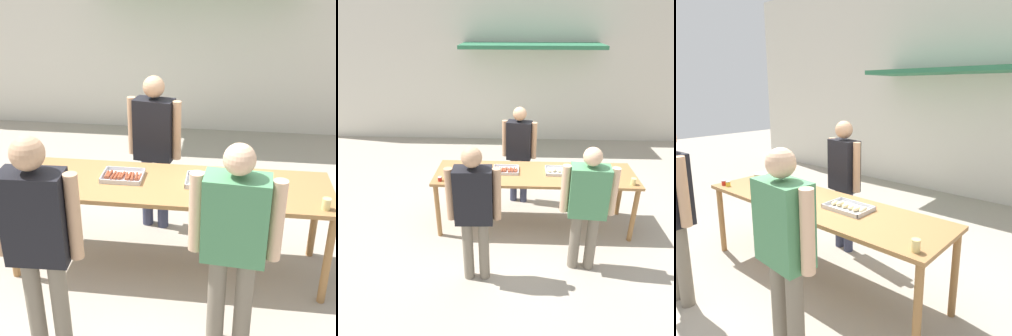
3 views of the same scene
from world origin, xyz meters
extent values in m
plane|color=#A39989|center=(0.00, 0.00, 0.00)|extent=(24.00, 24.00, 0.00)
cube|color=beige|center=(0.00, 4.00, 2.25)|extent=(12.00, 0.12, 4.50)
cube|color=#2D704C|center=(0.00, 3.45, 2.40)|extent=(3.20, 1.00, 0.08)
cube|color=olive|center=(0.00, 0.00, 0.88)|extent=(2.95, 0.84, 0.04)
cylinder|color=olive|center=(-1.41, -0.35, 0.43)|extent=(0.07, 0.07, 0.86)
cylinder|color=olive|center=(1.41, -0.35, 0.43)|extent=(0.07, 0.07, 0.86)
cylinder|color=olive|center=(-1.41, 0.35, 0.43)|extent=(0.07, 0.07, 0.86)
cylinder|color=olive|center=(1.41, 0.35, 0.43)|extent=(0.07, 0.07, 0.86)
cube|color=silver|center=(-0.43, 0.05, 0.91)|extent=(0.38, 0.30, 0.01)
cube|color=silver|center=(-0.43, -0.09, 0.93)|extent=(0.38, 0.01, 0.03)
cube|color=silver|center=(-0.43, 0.20, 0.93)|extent=(0.38, 0.01, 0.03)
cube|color=silver|center=(-0.62, 0.05, 0.93)|extent=(0.01, 0.30, 0.03)
cube|color=silver|center=(-0.25, 0.05, 0.93)|extent=(0.01, 0.30, 0.03)
cylinder|color=brown|center=(-0.58, 0.05, 0.93)|extent=(0.03, 0.13, 0.03)
cylinder|color=brown|center=(-0.56, 0.06, 0.93)|extent=(0.04, 0.15, 0.03)
cylinder|color=brown|center=(-0.52, 0.06, 0.92)|extent=(0.04, 0.15, 0.02)
cylinder|color=brown|center=(-0.49, 0.04, 0.93)|extent=(0.04, 0.14, 0.03)
cylinder|color=brown|center=(-0.46, 0.04, 0.93)|extent=(0.03, 0.12, 0.03)
cylinder|color=brown|center=(-0.43, 0.06, 0.93)|extent=(0.03, 0.13, 0.03)
cylinder|color=brown|center=(-0.40, 0.05, 0.92)|extent=(0.04, 0.14, 0.02)
cylinder|color=brown|center=(-0.37, 0.05, 0.93)|extent=(0.03, 0.14, 0.03)
cylinder|color=brown|center=(-0.34, 0.04, 0.93)|extent=(0.04, 0.15, 0.03)
cylinder|color=brown|center=(-0.30, 0.06, 0.93)|extent=(0.04, 0.14, 0.03)
cylinder|color=brown|center=(-0.27, 0.05, 0.93)|extent=(0.03, 0.12, 0.03)
cube|color=silver|center=(0.39, 0.05, 0.91)|extent=(0.47, 0.31, 0.01)
cube|color=silver|center=(0.39, -0.10, 0.93)|extent=(0.47, 0.01, 0.03)
cube|color=silver|center=(0.39, 0.20, 0.93)|extent=(0.47, 0.01, 0.03)
cube|color=silver|center=(0.16, 0.05, 0.93)|extent=(0.01, 0.31, 0.03)
cube|color=silver|center=(0.62, 0.05, 0.93)|extent=(0.01, 0.31, 0.03)
ellipsoid|color=beige|center=(0.21, 0.04, 0.93)|extent=(0.07, 0.11, 0.04)
ellipsoid|color=beige|center=(0.29, 0.05, 0.94)|extent=(0.08, 0.11, 0.05)
ellipsoid|color=beige|center=(0.36, 0.05, 0.93)|extent=(0.07, 0.10, 0.04)
ellipsoid|color=beige|center=(0.43, 0.05, 0.93)|extent=(0.06, 0.10, 0.04)
ellipsoid|color=beige|center=(0.50, 0.05, 0.93)|extent=(0.07, 0.12, 0.04)
ellipsoid|color=beige|center=(0.57, 0.06, 0.94)|extent=(0.09, 0.13, 0.06)
cylinder|color=#B22319|center=(-1.35, -0.31, 0.93)|extent=(0.06, 0.06, 0.06)
cylinder|color=#B2B2B7|center=(-1.35, -0.31, 0.96)|extent=(0.05, 0.05, 0.01)
cylinder|color=gold|center=(-1.27, -0.30, 0.93)|extent=(0.06, 0.06, 0.06)
cylinder|color=#B2B2B7|center=(-1.27, -0.30, 0.96)|extent=(0.05, 0.05, 0.01)
cylinder|color=#DBC67A|center=(1.34, -0.30, 0.95)|extent=(0.07, 0.07, 0.10)
cylinder|color=#333851|center=(-0.33, 0.74, 0.41)|extent=(0.12, 0.12, 0.82)
cylinder|color=#333851|center=(-0.15, 0.71, 0.41)|extent=(0.12, 0.12, 0.82)
cube|color=black|center=(-0.24, 0.73, 1.14)|extent=(0.43, 0.29, 0.65)
sphere|color=tan|center=(-0.24, 0.73, 1.60)|extent=(0.22, 0.22, 0.22)
cylinder|color=tan|center=(-0.48, 0.77, 1.16)|extent=(0.09, 0.09, 0.62)
cylinder|color=tan|center=(0.00, 0.68, 1.16)|extent=(0.09, 0.09, 0.62)
cylinder|color=#756B5B|center=(-0.65, -1.19, 0.43)|extent=(0.13, 0.13, 0.85)
cylinder|color=tan|center=(-0.48, -1.18, 1.20)|extent=(0.10, 0.10, 0.64)
cylinder|color=#756B5B|center=(0.70, -0.95, 0.41)|extent=(0.14, 0.14, 0.81)
cylinder|color=#756B5B|center=(0.50, -0.93, 0.41)|extent=(0.14, 0.14, 0.81)
cube|color=#478456|center=(0.60, -0.94, 1.13)|extent=(0.47, 0.29, 0.64)
sphere|color=#DBAD89|center=(0.60, -0.94, 1.58)|extent=(0.22, 0.22, 0.22)
cylinder|color=#DBAD89|center=(0.87, -0.96, 1.15)|extent=(0.10, 0.10, 0.61)
cylinder|color=#DBAD89|center=(0.32, -0.92, 1.15)|extent=(0.10, 0.10, 0.61)
camera|label=1|loc=(0.50, -3.77, 2.81)|focal=50.00mm
camera|label=2|loc=(-0.23, -4.37, 3.04)|focal=35.00mm
camera|label=3|loc=(2.38, -2.35, 2.09)|focal=35.00mm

